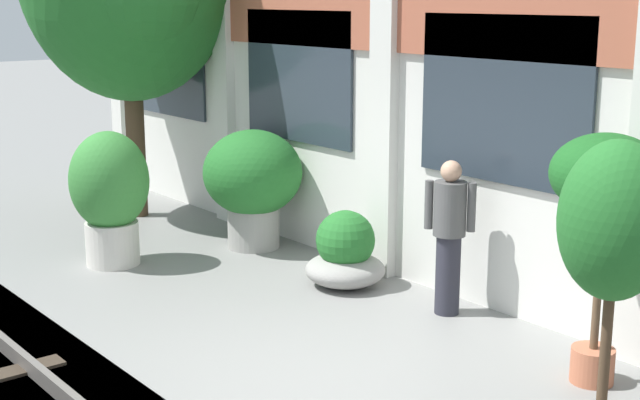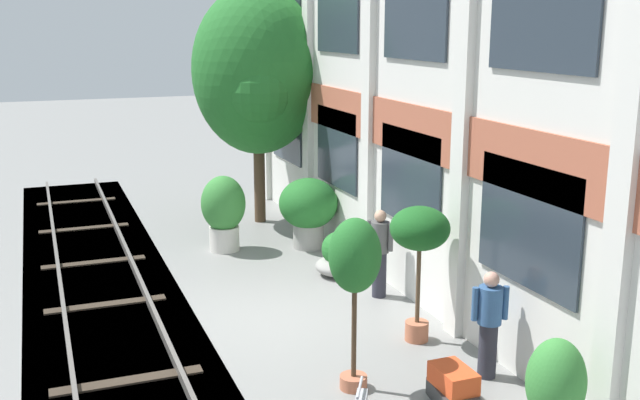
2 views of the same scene
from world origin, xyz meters
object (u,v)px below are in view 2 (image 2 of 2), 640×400
Objects in this scene: broadleaf_tree at (258,74)px; potted_plant_ribbed_drum at (223,209)px; potted_plant_wide_bowl at (339,257)px; potted_plant_tall_urn at (420,236)px; potted_plant_fluted_column at (308,207)px; resident_by_doorway at (489,321)px; potted_plant_stone_basin at (555,390)px; potted_plant_low_pan at (355,263)px; potted_plant_square_trough at (453,387)px; resident_watching_tracks at (380,251)px.

broadleaf_tree is 3.47× the size of potted_plant_ribbed_drum.
potted_plant_wide_bowl is at bearing 35.06° from potted_plant_ribbed_drum.
potted_plant_tall_urn reaches higher than potted_plant_wide_bowl.
potted_plant_fluted_column reaches higher than potted_plant_wide_bowl.
broadleaf_tree is 3.71× the size of resident_by_doorway.
potted_plant_low_pan reaches higher than potted_plant_stone_basin.
potted_plant_square_trough is at bearing 8.34° from potted_plant_ribbed_drum.
potted_plant_stone_basin is 0.57× the size of potted_plant_low_pan.
potted_plant_tall_urn reaches higher than potted_plant_ribbed_drum.
potted_plant_ribbed_drum is 6.11m from potted_plant_tall_urn.
resident_watching_tracks is at bearing 171.91° from potted_plant_tall_urn.
potted_plant_tall_urn is 1.58× the size of potted_plant_stone_basin.
potted_plant_stone_basin is at bearing 1.26° from broadleaf_tree.
broadleaf_tree is at bearing 178.26° from potted_plant_square_trough.
potted_plant_tall_urn is 1.33× the size of resident_watching_tracks.
resident_by_doorway is (1.48, 0.33, -0.88)m from potted_plant_tall_urn.
resident_watching_tracks is at bearing 9.82° from potted_plant_wide_bowl.
potted_plant_tall_urn is 2.17m from resident_watching_tracks.
potted_plant_square_trough is at bearing -43.97° from resident_by_doorway.
potted_plant_tall_urn is at bearing 165.03° from potted_plant_square_trough.
potted_plant_ribbed_drum is at bearing -34.57° from broadleaf_tree.
potted_plant_wide_bowl is 1.49m from resident_watching_tracks.
potted_plant_stone_basin is 0.88× the size of resident_by_doorway.
potted_plant_ribbed_drum reaches higher than potted_plant_square_trough.
potted_plant_stone_basin is at bearing 0.27° from potted_plant_tall_urn.
potted_plant_ribbed_drum is 4.31m from resident_watching_tracks.
potted_plant_tall_urn is 2.35× the size of potted_plant_wide_bowl.
potted_plant_low_pan is at bearing -19.90° from potted_plant_wide_bowl.
potted_plant_square_trough is (0.88, 1.04, -1.57)m from potted_plant_low_pan.
potted_plant_wide_bowl is at bearing -115.75° from resident_watching_tracks.
potted_plant_low_pan is (9.03, -1.35, -1.88)m from broadleaf_tree.
potted_plant_square_trough is (-1.33, -0.55, -0.51)m from potted_plant_stone_basin.
potted_plant_ribbed_drum is 6.99m from potted_plant_low_pan.
potted_plant_low_pan is 1.55× the size of resident_by_doorway.
potted_plant_tall_urn is 2.54m from potted_plant_square_trough.
resident_watching_tracks is (1.38, 0.24, 0.51)m from potted_plant_wide_bowl.
potted_plant_tall_urn is 1.94m from potted_plant_low_pan.
potted_plant_square_trough is (7.81, 1.15, -0.69)m from potted_plant_ribbed_drum.
potted_plant_stone_basin is 8.69m from potted_plant_fluted_column.
potted_plant_fluted_column reaches higher than resident_by_doorway.
resident_watching_tracks is (3.83, 1.96, -0.05)m from potted_plant_ribbed_drum.
broadleaf_tree is 2.40× the size of potted_plant_low_pan.
potted_plant_fluted_column is at bearing 75.74° from potted_plant_ribbed_drum.
potted_plant_tall_urn is 2.76× the size of potted_plant_square_trough.
broadleaf_tree is 10.50m from potted_plant_square_trough.
potted_plant_ribbed_drum is 1.07× the size of resident_by_doorway.
potted_plant_tall_urn is at bearing 46.35° from resident_watching_tracks.
potted_plant_square_trough is at bearing -1.74° from broadleaf_tree.
broadleaf_tree is 6.27× the size of potted_plant_wide_bowl.
potted_plant_fluted_column is (-7.35, 0.67, 0.68)m from potted_plant_square_trough.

